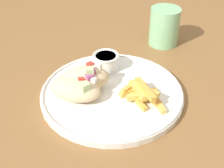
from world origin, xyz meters
TOP-DOWN VIEW (x-y plane):
  - table at (0.00, 0.00)m, footprint 1.30×1.30m
  - plate at (0.01, -0.02)m, footprint 0.32×0.32m
  - pita_sandwich_near at (-0.07, -0.04)m, footprint 0.13×0.12m
  - pita_sandwich_far at (-0.05, -0.01)m, footprint 0.11×0.07m
  - fries_pile at (0.07, -0.05)m, footprint 0.09×0.11m
  - sauce_ramekin at (0.01, 0.07)m, footprint 0.06×0.06m
  - water_glass at (0.18, 0.21)m, footprint 0.08×0.08m

SIDE VIEW (x-z plane):
  - table at x=0.00m, z-range 0.30..1.05m
  - plate at x=0.01m, z-range 0.75..0.77m
  - fries_pile at x=0.07m, z-range 0.76..0.79m
  - sauce_ramekin at x=0.01m, z-range 0.76..0.80m
  - pita_sandwich_near at x=-0.07m, z-range 0.76..0.81m
  - pita_sandwich_far at x=-0.05m, z-range 0.76..0.82m
  - water_glass at x=0.18m, z-range 0.74..0.85m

